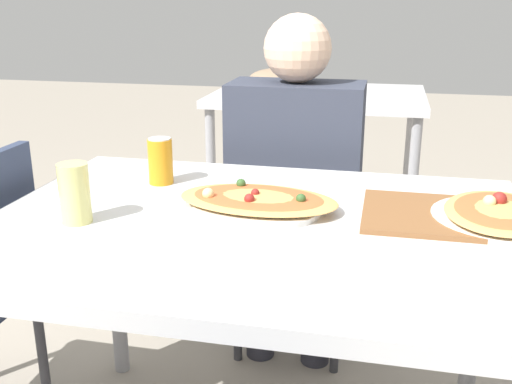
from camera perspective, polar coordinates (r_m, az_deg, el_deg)
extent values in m
cube|color=silver|center=(1.37, 0.07, -3.49)|extent=(1.24, 0.90, 0.04)
cylinder|color=#99999E|center=(2.04, -13.26, -7.87)|extent=(0.05, 0.05, 0.70)
cylinder|color=#99999E|center=(1.88, 20.15, -10.88)|extent=(0.05, 0.05, 0.70)
cube|color=#2D3851|center=(2.13, 3.74, -3.80)|extent=(0.40, 0.40, 0.04)
cube|color=#2D3851|center=(2.23, 4.59, 3.17)|extent=(0.38, 0.03, 0.40)
cylinder|color=#38383D|center=(2.06, 7.64, -11.79)|extent=(0.03, 0.03, 0.42)
cylinder|color=#38383D|center=(2.11, -1.78, -10.88)|extent=(0.03, 0.03, 0.42)
cylinder|color=#38383D|center=(2.36, 8.39, -7.72)|extent=(0.03, 0.03, 0.42)
cylinder|color=#38383D|center=(2.40, 0.22, -7.03)|extent=(0.03, 0.03, 0.42)
cylinder|color=#38383D|center=(2.00, -19.75, -13.85)|extent=(0.03, 0.03, 0.42)
cylinder|color=#2D2D38|center=(2.10, 5.80, -10.51)|extent=(0.10, 0.10, 0.46)
cylinder|color=#2D2D38|center=(2.12, 0.43, -10.02)|extent=(0.10, 0.10, 0.46)
cube|color=#333847|center=(2.01, 3.76, 3.15)|extent=(0.44, 0.23, 0.51)
sphere|color=beige|center=(1.95, 3.99, 13.50)|extent=(0.22, 0.22, 0.22)
cylinder|color=white|center=(1.43, 0.19, -1.35)|extent=(0.31, 0.31, 0.01)
ellipsoid|color=tan|center=(1.43, 0.19, -0.70)|extent=(0.40, 0.26, 0.02)
ellipsoid|color=#D16033|center=(1.43, 0.19, -0.48)|extent=(0.33, 0.21, 0.01)
sphere|color=maroon|center=(1.39, -0.63, -0.65)|extent=(0.02, 0.02, 0.02)
sphere|color=maroon|center=(1.44, -0.08, -0.07)|extent=(0.02, 0.02, 0.02)
sphere|color=beige|center=(1.43, -4.58, -0.16)|extent=(0.03, 0.03, 0.03)
sphere|color=#335928|center=(1.50, -1.44, 0.82)|extent=(0.02, 0.02, 0.02)
sphere|color=#335928|center=(1.40, 4.30, -0.63)|extent=(0.02, 0.02, 0.02)
cylinder|color=orange|center=(1.64, -9.09, 2.90)|extent=(0.07, 0.07, 0.12)
cylinder|color=silver|center=(1.62, -9.19, 5.03)|extent=(0.06, 0.06, 0.00)
cylinder|color=#E0DB7F|center=(1.39, -16.88, -0.12)|extent=(0.07, 0.07, 0.14)
cube|color=brown|center=(1.45, 19.13, -2.26)|extent=(0.45, 0.28, 0.01)
cylinder|color=white|center=(1.46, 22.09, -2.40)|extent=(0.30, 0.30, 0.01)
ellipsoid|color=tan|center=(1.45, 22.17, -1.78)|extent=(0.28, 0.35, 0.02)
ellipsoid|color=#D16033|center=(1.45, 22.20, -1.55)|extent=(0.23, 0.28, 0.01)
sphere|color=maroon|center=(1.49, 22.16, -0.63)|extent=(0.03, 0.03, 0.03)
sphere|color=beige|center=(1.47, 21.35, -0.84)|extent=(0.03, 0.03, 0.03)
cube|color=silver|center=(3.23, 6.01, 9.08)|extent=(1.10, 0.80, 0.04)
ellipsoid|color=#8C7259|center=(3.25, 2.13, 10.64)|extent=(0.32, 0.24, 0.12)
cylinder|color=#99999E|center=(3.07, -4.29, 1.54)|extent=(0.05, 0.05, 0.70)
cylinder|color=#99999E|center=(2.96, 14.63, 0.30)|extent=(0.05, 0.05, 0.70)
cylinder|color=#99999E|center=(3.73, -1.22, 4.56)|extent=(0.05, 0.05, 0.70)
cylinder|color=#99999E|center=(3.63, 14.34, 3.61)|extent=(0.05, 0.05, 0.70)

